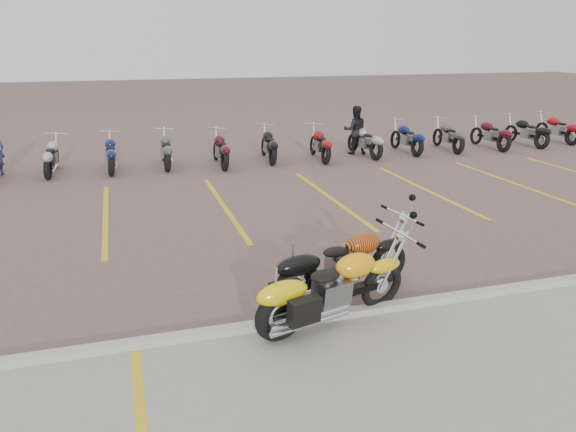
# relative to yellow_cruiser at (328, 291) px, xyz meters

# --- Properties ---
(ground) EXTENTS (100.00, 100.00, 0.00)m
(ground) POSITION_rel_yellow_cruiser_xyz_m (-0.31, 2.11, -0.50)
(ground) COLOR #715651
(ground) RESTS_ON ground
(curb) EXTENTS (60.00, 0.18, 0.12)m
(curb) POSITION_rel_yellow_cruiser_xyz_m (-0.31, 0.11, -0.44)
(curb) COLOR #ADAAA3
(curb) RESTS_ON ground
(parking_stripes) EXTENTS (38.00, 5.50, 0.01)m
(parking_stripes) POSITION_rel_yellow_cruiser_xyz_m (-0.31, 6.11, -0.50)
(parking_stripes) COLOR gold
(parking_stripes) RESTS_ON ground
(yellow_cruiser) EXTENTS (2.41, 0.78, 1.01)m
(yellow_cruiser) POSITION_rel_yellow_cruiser_xyz_m (0.00, 0.00, 0.00)
(yellow_cruiser) COLOR black
(yellow_cruiser) RESTS_ON ground
(flame_cruiser) EXTENTS (2.37, 0.69, 0.99)m
(flame_cruiser) POSITION_rel_yellow_cruiser_xyz_m (0.49, 0.76, -0.01)
(flame_cruiser) COLOR black
(flame_cruiser) RESTS_ON ground
(person_b) EXTENTS (0.93, 0.80, 1.65)m
(person_b) POSITION_rel_yellow_cruiser_xyz_m (5.23, 11.18, 0.32)
(person_b) COLOR black
(person_b) RESTS_ON ground
(bg_bike_row) EXTENTS (22.13, 2.01, 1.10)m
(bg_bike_row) POSITION_rel_yellow_cruiser_xyz_m (2.89, 10.85, 0.05)
(bg_bike_row) COLOR black
(bg_bike_row) RESTS_ON ground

